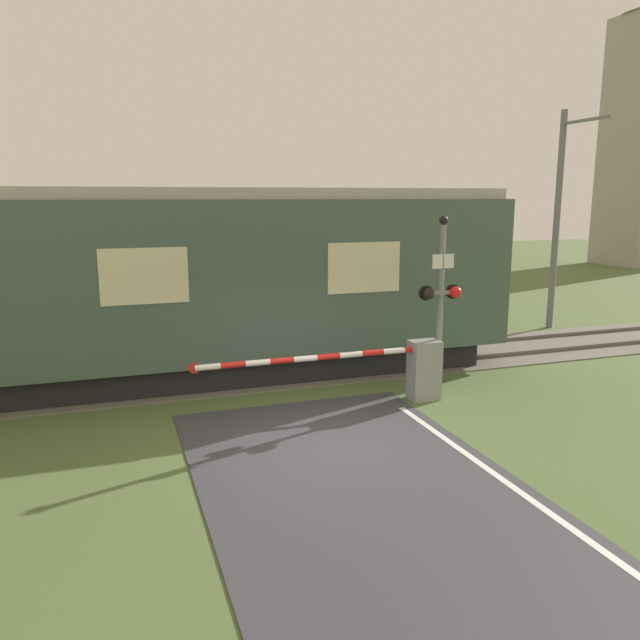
{
  "coord_description": "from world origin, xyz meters",
  "views": [
    {
      "loc": [
        -3.24,
        -9.48,
        4.08
      ],
      "look_at": [
        0.68,
        2.01,
        1.67
      ],
      "focal_mm": 35.0,
      "sensor_mm": 36.0,
      "label": 1
    }
  ],
  "objects": [
    {
      "name": "crossing_barrier",
      "position": [
        2.37,
        1.41,
        0.68
      ],
      "size": [
        5.01,
        0.44,
        1.22
      ],
      "color": "gray",
      "rests_on": "ground_plane"
    },
    {
      "name": "catenary_pole",
      "position": [
        9.88,
        6.42,
        3.45
      ],
      "size": [
        0.2,
        1.9,
        6.61
      ],
      "color": "slate",
      "rests_on": "ground_plane"
    },
    {
      "name": "signal_post",
      "position": [
        3.05,
        1.43,
        2.1
      ],
      "size": [
        0.91,
        0.26,
        3.71
      ],
      "color": "gray",
      "rests_on": "ground_plane"
    },
    {
      "name": "train",
      "position": [
        -2.59,
        4.45,
        2.18
      ],
      "size": [
        16.74,
        3.01,
        4.26
      ],
      "color": "black",
      "rests_on": "ground_plane"
    },
    {
      "name": "track_bed",
      "position": [
        0.0,
        4.45,
        0.02
      ],
      "size": [
        36.0,
        3.2,
        0.13
      ],
      "color": "#666056",
      "rests_on": "ground_plane"
    },
    {
      "name": "ground_plane",
      "position": [
        0.0,
        0.0,
        0.0
      ],
      "size": [
        80.0,
        80.0,
        0.0
      ],
      "primitive_type": "plane",
      "color": "#4C6033"
    }
  ]
}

